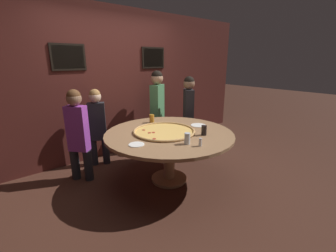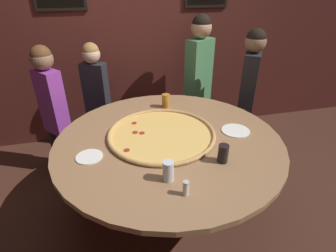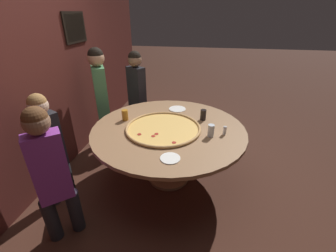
{
  "view_description": "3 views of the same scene",
  "coord_description": "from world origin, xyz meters",
  "px_view_note": "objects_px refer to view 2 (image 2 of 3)",
  "views": [
    {
      "loc": [
        -1.91,
        -2.29,
        1.71
      ],
      "look_at": [
        -0.04,
        -0.02,
        0.84
      ],
      "focal_mm": 24.0,
      "sensor_mm": 36.0,
      "label": 1
    },
    {
      "loc": [
        -0.42,
        -1.71,
        1.83
      ],
      "look_at": [
        0.01,
        0.05,
        0.82
      ],
      "focal_mm": 28.0,
      "sensor_mm": 36.0,
      "label": 2
    },
    {
      "loc": [
        -2.29,
        -0.4,
        1.95
      ],
      "look_at": [
        -0.06,
        -0.0,
        0.79
      ],
      "focal_mm": 24.0,
      "sensor_mm": 36.0,
      "label": 3
    }
  ],
  "objects_px": {
    "dining_table": "(169,149)",
    "white_plate_left_side": "(236,131)",
    "diner_side_right": "(96,93)",
    "drink_cup_beside_pizza": "(168,171)",
    "diner_side_left": "(53,105)",
    "drink_cup_near_left": "(166,101)",
    "white_plate_right_side": "(89,157)",
    "drink_cup_centre_back": "(223,154)",
    "giant_pizza": "(162,134)",
    "diner_centre_back": "(199,74)",
    "diner_far_left": "(248,87)",
    "condiment_shaker": "(186,188)"
  },
  "relations": [
    {
      "from": "dining_table",
      "to": "white_plate_left_side",
      "type": "relative_size",
      "value": 7.68
    },
    {
      "from": "diner_side_right",
      "to": "dining_table",
      "type": "bearing_deg",
      "value": 141.51
    },
    {
      "from": "drink_cup_beside_pizza",
      "to": "diner_side_left",
      "type": "xyz_separation_m",
      "value": [
        -0.85,
        1.32,
        -0.05
      ]
    },
    {
      "from": "dining_table",
      "to": "diner_side_left",
      "type": "height_order",
      "value": "diner_side_left"
    },
    {
      "from": "drink_cup_near_left",
      "to": "white_plate_right_side",
      "type": "distance_m",
      "value": 0.99
    },
    {
      "from": "drink_cup_centre_back",
      "to": "diner_side_left",
      "type": "bearing_deg",
      "value": 135.83
    },
    {
      "from": "giant_pizza",
      "to": "drink_cup_beside_pizza",
      "type": "xyz_separation_m",
      "value": [
        -0.07,
        -0.54,
        0.05
      ]
    },
    {
      "from": "drink_cup_near_left",
      "to": "white_plate_left_side",
      "type": "distance_m",
      "value": 0.75
    },
    {
      "from": "white_plate_right_side",
      "to": "dining_table",
      "type": "bearing_deg",
      "value": 11.25
    },
    {
      "from": "dining_table",
      "to": "diner_centre_back",
      "type": "xyz_separation_m",
      "value": [
        0.64,
        1.12,
        0.24
      ]
    },
    {
      "from": "drink_cup_beside_pizza",
      "to": "diner_side_left",
      "type": "height_order",
      "value": "diner_side_left"
    },
    {
      "from": "drink_cup_beside_pizza",
      "to": "diner_far_left",
      "type": "distance_m",
      "value": 1.69
    },
    {
      "from": "dining_table",
      "to": "condiment_shaker",
      "type": "height_order",
      "value": "condiment_shaker"
    },
    {
      "from": "drink_cup_near_left",
      "to": "diner_far_left",
      "type": "bearing_deg",
      "value": 8.59
    },
    {
      "from": "drink_cup_beside_pizza",
      "to": "diner_far_left",
      "type": "relative_size",
      "value": 0.1
    },
    {
      "from": "white_plate_left_side",
      "to": "condiment_shaker",
      "type": "bearing_deg",
      "value": -135.44
    },
    {
      "from": "giant_pizza",
      "to": "condiment_shaker",
      "type": "xyz_separation_m",
      "value": [
        -0.01,
        -0.69,
        0.04
      ]
    },
    {
      "from": "giant_pizza",
      "to": "diner_centre_back",
      "type": "relative_size",
      "value": 0.57
    },
    {
      "from": "white_plate_left_side",
      "to": "diner_centre_back",
      "type": "relative_size",
      "value": 0.15
    },
    {
      "from": "dining_table",
      "to": "drink_cup_near_left",
      "type": "bearing_deg",
      "value": 79.12
    },
    {
      "from": "drink_cup_near_left",
      "to": "white_plate_left_side",
      "type": "relative_size",
      "value": 0.58
    },
    {
      "from": "drink_cup_centre_back",
      "to": "drink_cup_near_left",
      "type": "bearing_deg",
      "value": 100.48
    },
    {
      "from": "giant_pizza",
      "to": "diner_centre_back",
      "type": "bearing_deg",
      "value": 57.32
    },
    {
      "from": "diner_side_left",
      "to": "drink_cup_near_left",
      "type": "bearing_deg",
      "value": -144.76
    },
    {
      "from": "drink_cup_near_left",
      "to": "diner_centre_back",
      "type": "bearing_deg",
      "value": 46.34
    },
    {
      "from": "drink_cup_near_left",
      "to": "white_plate_right_side",
      "type": "height_order",
      "value": "drink_cup_near_left"
    },
    {
      "from": "white_plate_left_side",
      "to": "condiment_shaker",
      "type": "relative_size",
      "value": 2.39
    },
    {
      "from": "giant_pizza",
      "to": "dining_table",
      "type": "bearing_deg",
      "value": -49.71
    },
    {
      "from": "white_plate_left_side",
      "to": "diner_far_left",
      "type": "bearing_deg",
      "value": 55.4
    },
    {
      "from": "drink_cup_near_left",
      "to": "drink_cup_beside_pizza",
      "type": "bearing_deg",
      "value": -102.35
    },
    {
      "from": "diner_centre_back",
      "to": "white_plate_left_side",
      "type": "bearing_deg",
      "value": 56.76
    },
    {
      "from": "drink_cup_centre_back",
      "to": "diner_centre_back",
      "type": "xyz_separation_m",
      "value": [
        0.35,
        1.5,
        0.06
      ]
    },
    {
      "from": "giant_pizza",
      "to": "diner_side_right",
      "type": "bearing_deg",
      "value": 114.91
    },
    {
      "from": "giant_pizza",
      "to": "white_plate_right_side",
      "type": "bearing_deg",
      "value": -162.63
    },
    {
      "from": "diner_side_left",
      "to": "drink_cup_beside_pizza",
      "type": "bearing_deg",
      "value": 172.25
    },
    {
      "from": "white_plate_right_side",
      "to": "diner_far_left",
      "type": "xyz_separation_m",
      "value": [
        1.68,
        0.83,
        0.06
      ]
    },
    {
      "from": "condiment_shaker",
      "to": "drink_cup_near_left",
      "type": "bearing_deg",
      "value": 82.3
    },
    {
      "from": "dining_table",
      "to": "drink_cup_beside_pizza",
      "type": "bearing_deg",
      "value": -104.05
    },
    {
      "from": "white_plate_left_side",
      "to": "diner_centre_back",
      "type": "bearing_deg",
      "value": 86.38
    },
    {
      "from": "diner_centre_back",
      "to": "drink_cup_beside_pizza",
      "type": "bearing_deg",
      "value": 35.08
    },
    {
      "from": "diner_centre_back",
      "to": "diner_side_left",
      "type": "xyz_separation_m",
      "value": [
        -1.61,
        -0.28,
        -0.11
      ]
    },
    {
      "from": "drink_cup_beside_pizza",
      "to": "diner_side_right",
      "type": "bearing_deg",
      "value": 104.95
    },
    {
      "from": "white_plate_left_side",
      "to": "diner_side_right",
      "type": "relative_size",
      "value": 0.18
    },
    {
      "from": "white_plate_left_side",
      "to": "diner_side_right",
      "type": "xyz_separation_m",
      "value": [
        -1.12,
        1.18,
        -0.02
      ]
    },
    {
      "from": "giant_pizza",
      "to": "white_plate_left_side",
      "type": "xyz_separation_m",
      "value": [
        0.61,
        -0.08,
        -0.01
      ]
    },
    {
      "from": "drink_cup_near_left",
      "to": "diner_side_left",
      "type": "bearing_deg",
      "value": 165.9
    },
    {
      "from": "diner_side_left",
      "to": "drink_cup_centre_back",
      "type": "bearing_deg",
      "value": -174.83
    },
    {
      "from": "drink_cup_centre_back",
      "to": "white_plate_left_side",
      "type": "distance_m",
      "value": 0.46
    },
    {
      "from": "white_plate_right_side",
      "to": "diner_side_left",
      "type": "height_order",
      "value": "diner_side_left"
    },
    {
      "from": "drink_cup_centre_back",
      "to": "drink_cup_beside_pizza",
      "type": "xyz_separation_m",
      "value": [
        -0.41,
        -0.1,
        0.0
      ]
    }
  ]
}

